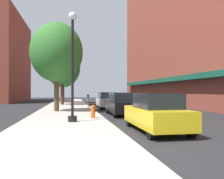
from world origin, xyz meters
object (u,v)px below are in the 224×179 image
tree_mid (57,52)px  car_silver (107,100)px  car_yellow (156,113)px  tree_near (62,64)px  parking_meter_far (88,99)px  car_black (122,104)px  lamppost (72,64)px  parking_meter_near (88,99)px  tree_far (63,68)px  fire_hydrant (93,111)px

tree_mid → car_silver: 7.52m
car_yellow → tree_near: bearing=103.4°
parking_meter_far → car_black: 7.68m
lamppost → parking_meter_far: bearing=81.9°
tree_near → car_yellow: (4.69, -19.53, -4.29)m
tree_mid → car_silver: bearing=40.1°
parking_meter_near → parking_meter_far: (0.00, 1.22, 0.00)m
car_black → car_silver: (0.00, 7.06, 0.00)m
parking_meter_near → car_yellow: 13.32m
tree_near → car_silver: 8.40m
tree_far → tree_near: bearing=-89.0°
car_black → lamppost: bearing=-133.7°
tree_mid → car_yellow: tree_mid is taller
parking_meter_near → tree_near: size_ratio=0.17×
car_yellow → car_black: size_ratio=1.00×
fire_hydrant → tree_far: size_ratio=0.10×
tree_near → tree_far: 5.88m
lamppost → tree_near: tree_near is taller
parking_meter_far → tree_near: (-2.74, 5.13, 4.15)m
fire_hydrant → car_silver: 9.76m
tree_mid → car_yellow: 11.84m
fire_hydrant → tree_near: (-2.37, 14.97, 4.58)m
fire_hydrant → parking_meter_far: parking_meter_far is taller
lamppost → parking_meter_near: bearing=80.9°
tree_near → car_silver: tree_near is taller
tree_far → car_black: size_ratio=1.85×
parking_meter_near → car_silver: bearing=23.9°
tree_far → car_silver: size_ratio=1.85×
tree_mid → fire_hydrant: bearing=-65.4°
car_yellow → car_black: (0.00, 6.97, 0.00)m
lamppost → car_silver: bearing=72.0°
parking_meter_far → car_black: car_black is taller
parking_meter_near → tree_near: 8.07m
car_black → car_silver: 7.06m
fire_hydrant → car_yellow: size_ratio=0.18×
tree_near → car_black: (4.69, -12.55, -4.29)m
parking_meter_near → parking_meter_far: bearing=90.0°
lamppost → tree_mid: tree_mid is taller
tree_far → car_black: (4.79, -18.43, -4.38)m
lamppost → car_silver: size_ratio=1.37×
car_yellow → tree_far: bearing=100.5°
parking_meter_far → car_silver: size_ratio=0.30×
tree_near → tree_far: (-0.10, 5.88, 0.09)m
car_yellow → tree_mid: bearing=115.5°
lamppost → parking_meter_far: 11.68m
lamppost → tree_mid: size_ratio=0.81×
tree_mid → car_black: 7.02m
parking_meter_near → tree_far: size_ratio=0.16×
tree_mid → lamppost: bearing=-79.9°
parking_meter_near → tree_near: tree_near is taller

